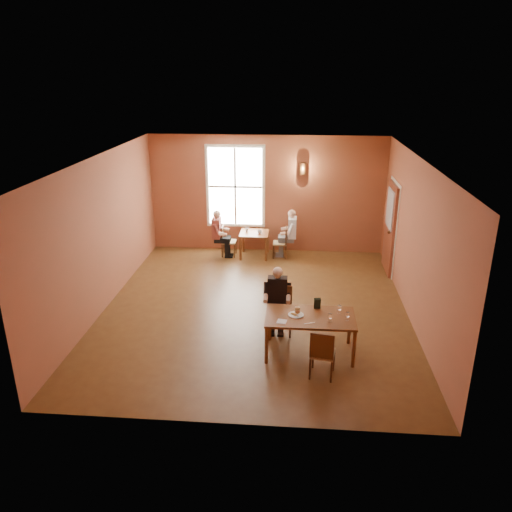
# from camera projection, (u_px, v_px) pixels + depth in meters

# --- Properties ---
(ground) EXTENTS (6.00, 7.00, 0.01)m
(ground) POSITION_uv_depth(u_px,v_px,m) (255.00, 308.00, 10.03)
(ground) COLOR brown
(ground) RESTS_ON ground
(wall_back) EXTENTS (6.00, 0.04, 3.00)m
(wall_back) POSITION_uv_depth(u_px,v_px,m) (267.00, 195.00, 12.77)
(wall_back) COLOR brown
(wall_back) RESTS_ON ground
(wall_front) EXTENTS (6.00, 0.04, 3.00)m
(wall_front) POSITION_uv_depth(u_px,v_px,m) (232.00, 326.00, 6.23)
(wall_front) COLOR brown
(wall_front) RESTS_ON ground
(wall_left) EXTENTS (0.04, 7.00, 3.00)m
(wall_left) POSITION_uv_depth(u_px,v_px,m) (102.00, 234.00, 9.73)
(wall_left) COLOR brown
(wall_left) RESTS_ON ground
(wall_right) EXTENTS (0.04, 7.00, 3.00)m
(wall_right) POSITION_uv_depth(u_px,v_px,m) (416.00, 242.00, 9.27)
(wall_right) COLOR brown
(wall_right) RESTS_ON ground
(ceiling) EXTENTS (6.00, 7.00, 0.04)m
(ceiling) POSITION_uv_depth(u_px,v_px,m) (255.00, 159.00, 8.97)
(ceiling) COLOR white
(ceiling) RESTS_ON wall_back
(window) EXTENTS (1.36, 0.10, 1.96)m
(window) POSITION_uv_depth(u_px,v_px,m) (235.00, 187.00, 12.71)
(window) COLOR white
(window) RESTS_ON wall_back
(door) EXTENTS (0.12, 1.04, 2.10)m
(door) POSITION_uv_depth(u_px,v_px,m) (389.00, 228.00, 11.58)
(door) COLOR maroon
(door) RESTS_ON ground
(wall_sconce) EXTENTS (0.16, 0.16, 0.28)m
(wall_sconce) POSITION_uv_depth(u_px,v_px,m) (303.00, 169.00, 12.36)
(wall_sconce) COLOR brown
(wall_sconce) RESTS_ON wall_back
(main_table) EXTENTS (1.48, 0.83, 0.69)m
(main_table) POSITION_uv_depth(u_px,v_px,m) (309.00, 335.00, 8.34)
(main_table) COLOR brown
(main_table) RESTS_ON ground
(chair_diner_main) EXTENTS (0.38, 0.38, 0.86)m
(chair_diner_main) POSITION_uv_depth(u_px,v_px,m) (281.00, 311.00, 8.95)
(chair_diner_main) COLOR brown
(chair_diner_main) RESTS_ON ground
(diner_main) EXTENTS (0.46, 0.46, 1.15)m
(diner_main) POSITION_uv_depth(u_px,v_px,m) (281.00, 305.00, 8.87)
(diner_main) COLOR black
(diner_main) RESTS_ON ground
(chair_empty) EXTENTS (0.42, 0.42, 0.82)m
(chair_empty) POSITION_uv_depth(u_px,v_px,m) (323.00, 352.00, 7.70)
(chair_empty) COLOR #57351E
(chair_empty) RESTS_ON ground
(plate_food) EXTENTS (0.28, 0.28, 0.03)m
(plate_food) POSITION_uv_depth(u_px,v_px,m) (296.00, 314.00, 8.24)
(plate_food) COLOR silver
(plate_food) RESTS_ON main_table
(sandwich) EXTENTS (0.09, 0.08, 0.09)m
(sandwich) POSITION_uv_depth(u_px,v_px,m) (297.00, 311.00, 8.31)
(sandwich) COLOR tan
(sandwich) RESTS_ON main_table
(goblet_a) EXTENTS (0.08, 0.08, 0.16)m
(goblet_a) POSITION_uv_depth(u_px,v_px,m) (339.00, 309.00, 8.27)
(goblet_a) COLOR white
(goblet_a) RESTS_ON main_table
(goblet_b) EXTENTS (0.07, 0.07, 0.16)m
(goblet_b) POSITION_uv_depth(u_px,v_px,m) (347.00, 316.00, 8.05)
(goblet_b) COLOR white
(goblet_b) RESTS_ON main_table
(goblet_c) EXTENTS (0.07, 0.07, 0.16)m
(goblet_c) POSITION_uv_depth(u_px,v_px,m) (330.00, 317.00, 8.01)
(goblet_c) COLOR white
(goblet_c) RESTS_ON main_table
(menu_stand) EXTENTS (0.12, 0.07, 0.19)m
(menu_stand) POSITION_uv_depth(u_px,v_px,m) (317.00, 303.00, 8.45)
(menu_stand) COLOR black
(menu_stand) RESTS_ON main_table
(knife) EXTENTS (0.17, 0.07, 0.00)m
(knife) POSITION_uv_depth(u_px,v_px,m) (310.00, 323.00, 7.99)
(knife) COLOR white
(knife) RESTS_ON main_table
(napkin) EXTENTS (0.18, 0.18, 0.01)m
(napkin) POSITION_uv_depth(u_px,v_px,m) (282.00, 321.00, 8.04)
(napkin) COLOR white
(napkin) RESTS_ON main_table
(second_table) EXTENTS (0.72, 0.72, 0.64)m
(second_table) POSITION_uv_depth(u_px,v_px,m) (254.00, 244.00, 12.72)
(second_table) COLOR brown
(second_table) RESTS_ON ground
(chair_diner_white) EXTENTS (0.35, 0.35, 0.78)m
(chair_diner_white) POSITION_uv_depth(u_px,v_px,m) (280.00, 242.00, 12.64)
(chair_diner_white) COLOR brown
(chair_diner_white) RESTS_ON ground
(diner_white) EXTENTS (0.48, 0.48, 1.19)m
(diner_white) POSITION_uv_depth(u_px,v_px,m) (281.00, 235.00, 12.57)
(diner_white) COLOR white
(diner_white) RESTS_ON ground
(chair_diner_maroon) EXTENTS (0.35, 0.35, 0.79)m
(chair_diner_maroon) POSITION_uv_depth(u_px,v_px,m) (229.00, 241.00, 12.74)
(chair_diner_maroon) COLOR brown
(chair_diner_maroon) RESTS_ON ground
(diner_maroon) EXTENTS (0.47, 0.47, 1.17)m
(diner_maroon) POSITION_uv_depth(u_px,v_px,m) (228.00, 234.00, 12.68)
(diner_maroon) COLOR maroon
(diner_maroon) RESTS_ON ground
(cup_a) EXTENTS (0.12, 0.12, 0.09)m
(cup_a) POSITION_uv_depth(u_px,v_px,m) (260.00, 232.00, 12.52)
(cup_a) COLOR white
(cup_a) RESTS_ON second_table
(cup_b) EXTENTS (0.10, 0.10, 0.08)m
(cup_b) POSITION_uv_depth(u_px,v_px,m) (247.00, 230.00, 12.69)
(cup_b) COLOR silver
(cup_b) RESTS_ON second_table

